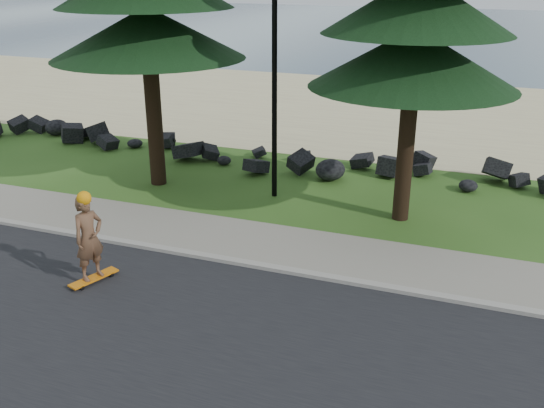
# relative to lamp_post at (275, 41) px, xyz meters

# --- Properties ---
(ground) EXTENTS (160.00, 160.00, 0.00)m
(ground) POSITION_rel_lamp_post_xyz_m (0.00, -3.20, -4.13)
(ground) COLOR #2D541A
(ground) RESTS_ON ground
(road) EXTENTS (160.00, 7.00, 0.02)m
(road) POSITION_rel_lamp_post_xyz_m (0.00, -7.70, -4.12)
(road) COLOR black
(road) RESTS_ON ground
(kerb) EXTENTS (160.00, 0.20, 0.10)m
(kerb) POSITION_rel_lamp_post_xyz_m (0.00, -4.10, -4.08)
(kerb) COLOR #9E988E
(kerb) RESTS_ON ground
(sidewalk) EXTENTS (160.00, 2.00, 0.08)m
(sidewalk) POSITION_rel_lamp_post_xyz_m (0.00, -3.00, -4.09)
(sidewalk) COLOR gray
(sidewalk) RESTS_ON ground
(beach_sand) EXTENTS (160.00, 15.00, 0.01)m
(beach_sand) POSITION_rel_lamp_post_xyz_m (0.00, 11.30, -4.13)
(beach_sand) COLOR tan
(beach_sand) RESTS_ON ground
(ocean) EXTENTS (160.00, 58.00, 0.01)m
(ocean) POSITION_rel_lamp_post_xyz_m (0.00, 47.80, -4.13)
(ocean) COLOR #30485D
(ocean) RESTS_ON ground
(seawall_boulders) EXTENTS (60.00, 2.40, 1.10)m
(seawall_boulders) POSITION_rel_lamp_post_xyz_m (0.00, 2.40, -4.13)
(seawall_boulders) COLOR black
(seawall_boulders) RESTS_ON ground
(lamp_post) EXTENTS (0.25, 0.14, 8.14)m
(lamp_post) POSITION_rel_lamp_post_xyz_m (0.00, 0.00, 0.00)
(lamp_post) COLOR black
(lamp_post) RESTS_ON ground
(skateboarder) EXTENTS (0.60, 1.06, 1.93)m
(skateboarder) POSITION_rel_lamp_post_xyz_m (-1.74, -5.81, -3.16)
(skateboarder) COLOR orange
(skateboarder) RESTS_ON ground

